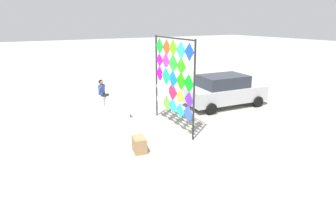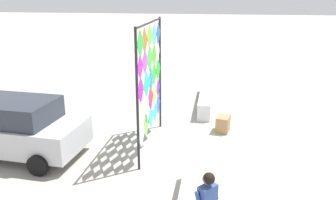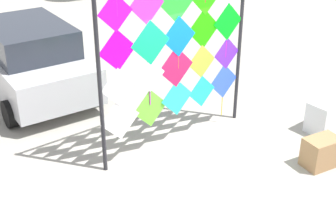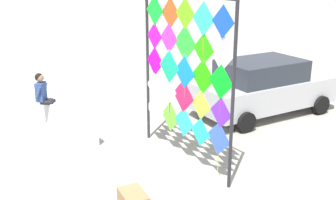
% 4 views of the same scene
% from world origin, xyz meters
% --- Properties ---
extents(ground, '(120.00, 120.00, 0.00)m').
position_xyz_m(ground, '(0.00, 0.00, 0.00)').
color(ground, '#9E998E').
extents(plaza_ledge_left, '(4.10, 0.47, 0.63)m').
position_xyz_m(plaza_ledge_left, '(-4.07, -0.58, 0.32)').
color(plaza_ledge_left, silver).
rests_on(plaza_ledge_left, ground).
extents(plaza_ledge_right, '(4.10, 0.47, 0.63)m').
position_xyz_m(plaza_ledge_right, '(4.07, -0.58, 0.32)').
color(plaza_ledge_right, silver).
rests_on(plaza_ledge_right, ground).
extents(kite_display_rack, '(3.21, 0.13, 3.79)m').
position_xyz_m(kite_display_rack, '(-0.20, 0.93, 2.17)').
color(kite_display_rack, '#232328').
rests_on(kite_display_rack, ground).
extents(seated_vendor, '(0.69, 0.71, 1.48)m').
position_xyz_m(seated_vendor, '(-4.31, -0.87, 0.87)').
color(seated_vendor, black).
rests_on(seated_vendor, ground).
extents(parked_car, '(2.36, 4.44, 1.67)m').
position_xyz_m(parked_car, '(-1.39, 4.81, 0.85)').
color(parked_car, '#B7B7BC').
rests_on(parked_car, ground).
extents(cardboard_box_large, '(0.69, 0.52, 0.53)m').
position_xyz_m(cardboard_box_large, '(1.24, -1.28, 0.27)').
color(cardboard_box_large, '#9E754C').
rests_on(cardboard_box_large, ground).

